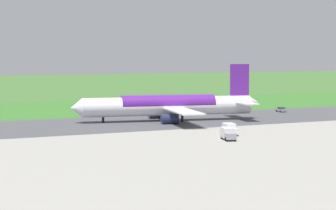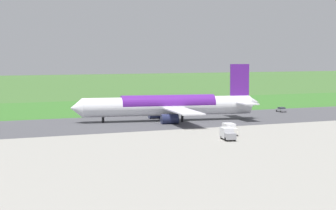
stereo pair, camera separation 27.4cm
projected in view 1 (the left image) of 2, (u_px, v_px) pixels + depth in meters
The scene contains 10 objects.
ground_plane at pixel (155, 122), 176.93m from camera, with size 800.00×800.00×0.00m, color #3D662D.
runway_asphalt at pixel (155, 122), 176.92m from camera, with size 600.00×38.46×0.06m, color #47474C.
apron_concrete at pixel (331, 162), 110.52m from camera, with size 440.00×110.00×0.05m, color gray.
grass_verge_foreground at pixel (101, 109), 216.59m from camera, with size 600.00×80.00×0.04m, color #346B27.
airliner_main at pixel (169, 106), 178.41m from camera, with size 53.85×44.34×15.88m.
service_truck_baggage at pixel (230, 129), 147.87m from camera, with size 3.59×6.17×2.65m.
service_car_followme at pixel (281, 109), 206.15m from camera, with size 2.31×4.38×1.62m.
service_truck_fuel at pixel (228, 134), 139.27m from camera, with size 3.71×6.19×2.65m.
no_stopping_sign at pixel (97, 104), 219.55m from camera, with size 0.60×0.10×2.85m.
traffic_cone_orange at pixel (86, 110), 210.97m from camera, with size 0.40×0.40×0.55m, color orange.
Camera 1 is at (72.48, 160.42, 18.69)m, focal length 68.62 mm.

